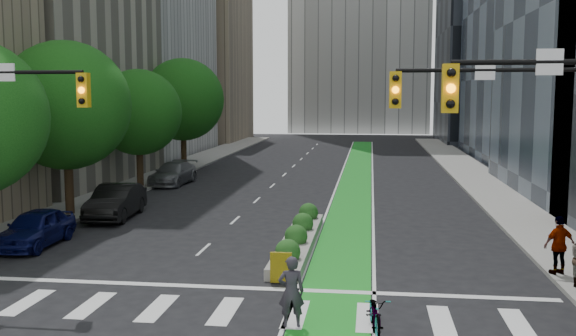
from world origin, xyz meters
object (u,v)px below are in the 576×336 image
(median_planter, at_px, (299,237))
(cyclist, at_px, (291,292))
(parked_car_left_near, at_px, (35,228))
(parked_car_left_far, at_px, (173,173))
(pedestrian_far, at_px, (559,245))
(bicycle, at_px, (375,313))
(parked_car_left_mid, at_px, (116,202))

(median_planter, height_order, cyclist, cyclist)
(cyclist, bearing_deg, parked_car_left_near, -43.67)
(parked_car_left_far, xyz_separation_m, pedestrian_far, (19.62, -20.13, 0.38))
(parked_car_left_far, relative_size, pedestrian_far, 2.65)
(parked_car_left_near, height_order, parked_car_left_far, parked_car_left_far)
(median_planter, relative_size, bicycle, 5.49)
(median_planter, xyz_separation_m, bicycle, (3.00, -9.04, 0.12))
(median_planter, height_order, parked_car_left_near, parked_car_left_near)
(cyclist, xyz_separation_m, parked_car_left_far, (-11.32, 25.71, -0.20))
(cyclist, height_order, parked_car_left_far, cyclist)
(bicycle, distance_m, parked_car_left_near, 15.57)
(median_planter, xyz_separation_m, pedestrian_far, (9.10, -3.41, 0.76))
(parked_car_left_near, relative_size, pedestrian_far, 2.25)
(median_planter, distance_m, parked_car_left_far, 19.76)
(median_planter, height_order, bicycle, median_planter)
(bicycle, relative_size, pedestrian_far, 0.95)
(median_planter, bearing_deg, bicycle, -71.64)
(bicycle, bearing_deg, parked_car_left_mid, 125.95)
(median_planter, height_order, parked_car_left_mid, parked_car_left_mid)
(median_planter, xyz_separation_m, cyclist, (0.80, -8.99, 0.58))
(parked_car_left_far, bearing_deg, cyclist, -63.11)
(parked_car_left_mid, distance_m, pedestrian_far, 20.46)
(bicycle, distance_m, cyclist, 2.25)
(bicycle, xyz_separation_m, cyclist, (-2.20, 0.05, 0.46))
(median_planter, distance_m, bicycle, 9.52)
(parked_car_left_near, xyz_separation_m, pedestrian_far, (19.66, -2.03, 0.38))
(parked_car_left_near, relative_size, parked_car_left_far, 0.85)
(parked_car_left_mid, relative_size, pedestrian_far, 2.58)
(bicycle, bearing_deg, parked_car_left_far, 110.99)
(cyclist, xyz_separation_m, parked_car_left_near, (-11.36, 7.61, -0.20))
(pedestrian_far, bearing_deg, bicycle, 20.11)
(median_planter, bearing_deg, pedestrian_far, -20.55)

